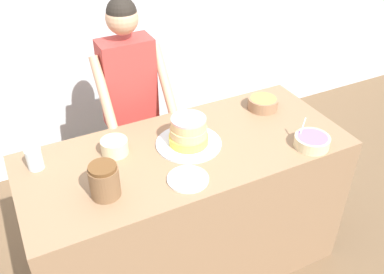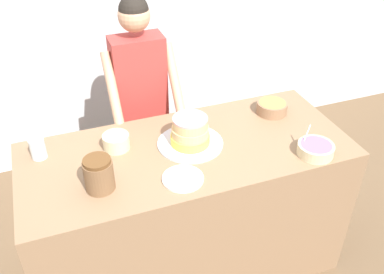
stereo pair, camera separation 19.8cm
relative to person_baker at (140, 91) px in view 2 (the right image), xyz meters
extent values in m
cube|color=#8C6B4C|center=(0.09, -0.62, -0.51)|extent=(1.75, 0.75, 0.91)
cylinder|color=#2D2D38|center=(-0.07, 0.01, -0.59)|extent=(0.10, 0.10, 0.75)
cylinder|color=#2D2D38|center=(0.07, 0.01, -0.59)|extent=(0.10, 0.10, 0.75)
cube|color=#B23833|center=(0.00, 0.01, 0.07)|extent=(0.32, 0.18, 0.56)
cylinder|color=tan|center=(-0.19, -0.14, 0.06)|extent=(0.06, 0.35, 0.47)
cylinder|color=tan|center=(0.19, -0.14, 0.06)|extent=(0.06, 0.35, 0.47)
sphere|color=tan|center=(0.00, 0.01, 0.48)|extent=(0.19, 0.19, 0.19)
sphere|color=black|center=(0.00, 0.01, 0.51)|extent=(0.17, 0.17, 0.17)
cylinder|color=silver|center=(0.12, -0.58, -0.05)|extent=(0.35, 0.35, 0.01)
cylinder|color=#F2DB4C|center=(0.12, -0.58, -0.02)|extent=(0.21, 0.21, 0.05)
cylinder|color=#DBB275|center=(0.12, -0.58, 0.03)|extent=(0.20, 0.20, 0.05)
cylinder|color=#DBB275|center=(0.12, -0.58, 0.08)|extent=(0.19, 0.19, 0.05)
cylinder|color=pink|center=(0.12, -0.58, 0.11)|extent=(0.19, 0.19, 0.01)
cylinder|color=beige|center=(-0.26, -0.48, -0.01)|extent=(0.14, 0.14, 0.08)
cylinder|color=pink|center=(-0.26, -0.48, 0.02)|extent=(0.12, 0.12, 0.01)
cylinder|color=#936B4C|center=(0.69, -0.45, -0.02)|extent=(0.18, 0.18, 0.07)
cylinder|color=olive|center=(0.69, -0.45, 0.01)|extent=(0.16, 0.16, 0.01)
cylinder|color=beige|center=(0.70, -0.89, -0.02)|extent=(0.19, 0.19, 0.06)
cylinder|color=#9E66B7|center=(0.70, -0.89, 0.00)|extent=(0.16, 0.16, 0.01)
cylinder|color=silver|center=(0.67, -0.83, 0.02)|extent=(0.07, 0.05, 0.13)
cylinder|color=silver|center=(-0.65, -0.42, 0.00)|extent=(0.08, 0.08, 0.11)
cylinder|color=white|center=(-0.01, -0.84, -0.05)|extent=(0.20, 0.20, 0.01)
cylinder|color=brown|center=(-0.39, -0.77, 0.02)|extent=(0.14, 0.14, 0.15)
cylinder|color=brown|center=(-0.39, -0.77, 0.11)|extent=(0.13, 0.13, 0.02)
camera|label=1|loc=(-0.70, -2.25, 1.29)|focal=40.00mm
camera|label=2|loc=(-0.52, -2.33, 1.29)|focal=40.00mm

